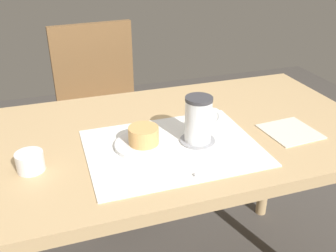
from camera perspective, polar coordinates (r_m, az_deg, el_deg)
The scene contains 10 objects.
dining_table at distance 1.17m, azimuth -0.93°, elevation -4.29°, with size 1.32×0.69×0.71m.
wooden_chair at distance 1.81m, azimuth -9.87°, elevation 2.47°, with size 0.45×0.45×0.88m.
placemat at distance 1.05m, azimuth 0.69°, elevation -3.27°, with size 0.48×0.36×0.00m, color white.
pastry_plate at distance 1.05m, azimuth -3.69°, elevation -2.86°, with size 0.16×0.16×0.01m, color white.
pastry at distance 1.04m, azimuth -3.74°, elevation -1.41°, with size 0.08×0.08×0.05m, color #E0A860.
coffee_coaster at distance 1.08m, azimuth 4.50°, elevation -2.22°, with size 0.10×0.10×0.01m, color #99999E.
coffee_mug at distance 1.05m, azimuth 4.74°, elevation 1.07°, with size 0.11×0.08×0.13m.
teaspoon at distance 0.96m, azimuth 7.53°, elevation -6.53°, with size 0.01×0.01×0.13m, color silver.
paper_napkin at distance 1.19m, azimuth 18.10°, elevation -0.79°, with size 0.15×0.15×0.00m, color silver.
sugar_bowl at distance 1.01m, azimuth -20.27°, elevation -5.11°, with size 0.07×0.07×0.05m, color white.
Camera 1 is at (-0.30, -0.95, 1.24)m, focal length 40.00 mm.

